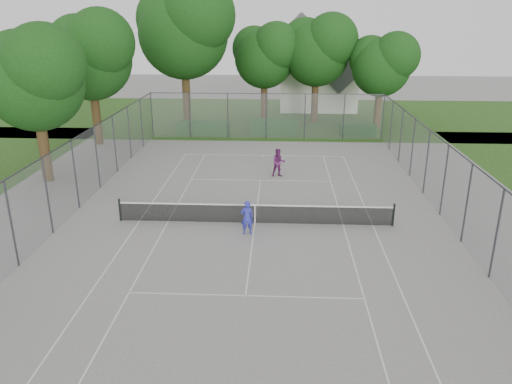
{
  "coord_description": "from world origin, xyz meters",
  "views": [
    {
      "loc": [
        1.12,
        -21.5,
        9.27
      ],
      "look_at": [
        0.0,
        1.0,
        1.2
      ],
      "focal_mm": 35.0,
      "sensor_mm": 36.0,
      "label": 1
    }
  ],
  "objects_px": {
    "girl_player": "(247,217)",
    "woman_player": "(279,163)",
    "tennis_net": "(255,213)",
    "house": "(318,71)"
  },
  "relations": [
    {
      "from": "girl_player",
      "to": "woman_player",
      "type": "relative_size",
      "value": 0.92
    },
    {
      "from": "house",
      "to": "woman_player",
      "type": "distance_m",
      "value": 23.57
    },
    {
      "from": "house",
      "to": "girl_player",
      "type": "xyz_separation_m",
      "value": [
        -5.14,
        -31.52,
        -3.0
      ]
    },
    {
      "from": "girl_player",
      "to": "woman_player",
      "type": "distance_m",
      "value": 8.55
    },
    {
      "from": "tennis_net",
      "to": "house",
      "type": "height_order",
      "value": "house"
    },
    {
      "from": "tennis_net",
      "to": "woman_player",
      "type": "xyz_separation_m",
      "value": [
        1.04,
        7.24,
        0.35
      ]
    },
    {
      "from": "tennis_net",
      "to": "house",
      "type": "relative_size",
      "value": 1.37
    },
    {
      "from": "house",
      "to": "woman_player",
      "type": "bearing_deg",
      "value": -99.38
    },
    {
      "from": "tennis_net",
      "to": "house",
      "type": "distance_m",
      "value": 30.88
    },
    {
      "from": "tennis_net",
      "to": "girl_player",
      "type": "relative_size",
      "value": 8.2
    }
  ]
}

